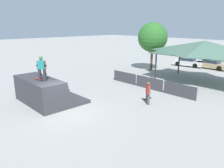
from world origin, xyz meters
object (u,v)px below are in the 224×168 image
object	(u,v)px
skateboard_on_ground	(147,99)
parked_car_tan	(212,64)
tree_beside_pavilion	(153,37)
skateboard_on_deck	(39,79)
skater_on_deck	(42,67)
bystander_walking	(148,92)
parked_car_white	(188,62)

from	to	relation	value
skateboard_on_ground	parked_car_tan	distance (m)	16.05
tree_beside_pavilion	skateboard_on_deck	bearing A→B (deg)	-81.81
skater_on_deck	skateboard_on_ground	world-z (taller)	skater_on_deck
tree_beside_pavilion	bystander_walking	bearing A→B (deg)	-54.11
bystander_walking	skateboard_on_ground	xyz separation A→B (m)	(-0.67, 0.82, -0.87)
skater_on_deck	bystander_walking	world-z (taller)	skater_on_deck
skater_on_deck	tree_beside_pavilion	world-z (taller)	tree_beside_pavilion
tree_beside_pavilion	parked_car_tan	world-z (taller)	tree_beside_pavilion
skateboard_on_deck	tree_beside_pavilion	xyz separation A→B (m)	(-2.30, 15.96, 2.17)
skateboard_on_deck	parked_car_tan	xyz separation A→B (m)	(2.57, 22.63, -1.36)
bystander_walking	skateboard_on_ground	distance (m)	1.37
skateboard_on_ground	skateboard_on_deck	bearing A→B (deg)	-32.28
skateboard_on_ground	parked_car_white	xyz separation A→B (m)	(-4.84, 15.33, 0.54)
skater_on_deck	parked_car_white	world-z (taller)	skater_on_deck
bystander_walking	skateboard_on_ground	world-z (taller)	bystander_walking
skater_on_deck	skateboard_on_ground	bearing A→B (deg)	20.11
skateboard_on_deck	parked_car_tan	size ratio (longest dim) A/B	0.20
parked_car_tan	parked_car_white	bearing A→B (deg)	-166.57
skater_on_deck	tree_beside_pavilion	xyz separation A→B (m)	(-2.64, 15.89, 1.24)
skateboard_on_ground	tree_beside_pavilion	world-z (taller)	tree_beside_pavilion
skateboard_on_deck	bystander_walking	bearing A→B (deg)	37.57
skateboard_on_deck	skateboard_on_ground	world-z (taller)	skateboard_on_deck
skateboard_on_ground	parked_car_tan	size ratio (longest dim) A/B	0.19
parked_car_white	parked_car_tan	xyz separation A→B (m)	(3.06, 0.61, 0.00)
skater_on_deck	parked_car_white	size ratio (longest dim) A/B	0.41
skater_on_deck	parked_car_tan	size ratio (longest dim) A/B	0.41
tree_beside_pavilion	parked_car_white	size ratio (longest dim) A/B	1.42
tree_beside_pavilion	parked_car_tan	bearing A→B (deg)	53.85
bystander_walking	tree_beside_pavilion	size ratio (longest dim) A/B	0.28
parked_car_white	skateboard_on_deck	bearing A→B (deg)	-95.85
skateboard_on_deck	bystander_walking	xyz separation A→B (m)	(5.02, 5.86, -1.03)
bystander_walking	parked_car_white	size ratio (longest dim) A/B	0.40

